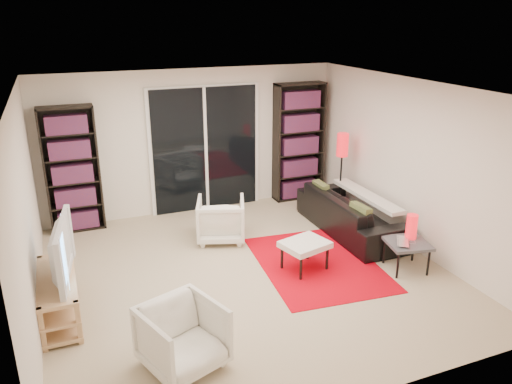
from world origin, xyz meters
The scene contains 20 objects.
floor centered at (0.00, 0.00, 0.00)m, with size 5.00×5.00×0.00m, color #BFAD8F.
wall_back centered at (0.00, 2.50, 1.20)m, with size 5.00×0.02×2.40m, color white.
wall_front centered at (0.00, -2.50, 1.20)m, with size 5.00×0.02×2.40m, color white.
wall_left centered at (-2.50, 0.00, 1.20)m, with size 0.02×5.00×2.40m, color white.
wall_right centered at (2.50, 0.00, 1.20)m, with size 0.02×5.00×2.40m, color white.
ceiling centered at (0.00, 0.00, 2.40)m, with size 5.00×5.00×0.02m, color white.
sliding_door centered at (0.20, 2.46, 1.05)m, with size 1.92×0.08×2.16m.
bookshelf_left centered at (-1.95, 2.33, 0.98)m, with size 0.80×0.30×1.95m.
bookshelf_right centered at (1.90, 2.33, 1.05)m, with size 0.90×0.30×2.10m.
tv_stand centered at (-2.30, -0.15, 0.26)m, with size 0.40×1.26×0.50m.
tv centered at (-2.28, -0.15, 0.82)m, with size 1.11×0.14×0.64m, color black.
rug centered at (0.98, -0.12, 0.01)m, with size 1.52×2.06×0.01m, color red.
sofa centered at (1.97, 0.64, 0.31)m, with size 2.11×0.82×0.61m, color black.
armchair_back centered at (0.02, 1.12, 0.32)m, with size 0.69×0.71×0.65m, color white.
armchair_front centered at (-1.22, -1.48, 0.33)m, with size 0.69×0.71×0.65m, color white.
ottoman centered at (0.75, -0.19, 0.35)m, with size 0.68×0.60×0.40m.
side_table centered at (2.00, -0.69, 0.36)m, with size 0.63×0.63×0.40m.
laptop centered at (1.96, -0.72, 0.41)m, with size 0.36×0.23×0.03m, color silver.
table_lamp centered at (2.10, -0.61, 0.57)m, with size 0.15×0.15×0.33m, color red.
floor_lamp centered at (2.19, 1.34, 1.07)m, with size 0.21×0.21×1.40m.
Camera 1 is at (-2.08, -5.44, 3.22)m, focal length 35.00 mm.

